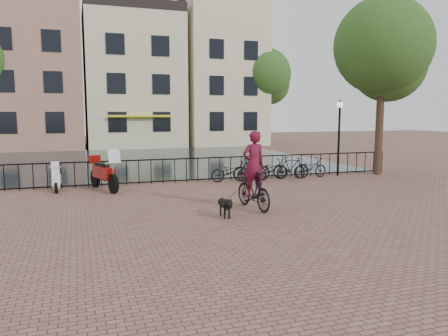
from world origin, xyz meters
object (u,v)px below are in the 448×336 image
object	(u,v)px
lamp_post	(339,125)
motorcycle	(104,168)
scooter	(57,175)
cyclist	(253,175)
dog	(225,207)

from	to	relation	value
lamp_post	motorcycle	xyz separation A→B (m)	(-10.65, -0.52, -1.55)
scooter	lamp_post	bearing A→B (deg)	1.95
motorcycle	scooter	size ratio (longest dim) A/B	1.83
cyclist	motorcycle	bearing A→B (deg)	-57.03
cyclist	scooter	world-z (taller)	cyclist
dog	scooter	world-z (taller)	scooter
lamp_post	scooter	world-z (taller)	lamp_post
dog	motorcycle	bearing A→B (deg)	120.42
dog	lamp_post	bearing A→B (deg)	40.79
lamp_post	motorcycle	size ratio (longest dim) A/B	1.45
lamp_post	scooter	size ratio (longest dim) A/B	2.65
cyclist	dog	bearing A→B (deg)	23.99
lamp_post	cyclist	size ratio (longest dim) A/B	1.23
motorcycle	scooter	bearing A→B (deg)	148.87
cyclist	dog	distance (m)	1.55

